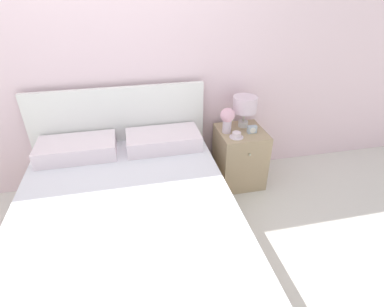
{
  "coord_description": "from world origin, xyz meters",
  "views": [
    {
      "loc": [
        0.12,
        -2.65,
        1.86
      ],
      "look_at": [
        0.57,
        -0.6,
        0.6
      ],
      "focal_mm": 28.0,
      "sensor_mm": 36.0,
      "label": 1
    }
  ],
  "objects_px": {
    "nightstand": "(239,157)",
    "teacup": "(236,135)",
    "flower_vase": "(228,118)",
    "alarm_clock": "(252,129)",
    "table_lamp": "(245,106)",
    "bed": "(128,230)"
  },
  "relations": [
    {
      "from": "nightstand",
      "to": "alarm_clock",
      "type": "bearing_deg",
      "value": -36.9
    },
    {
      "from": "table_lamp",
      "to": "nightstand",
      "type": "bearing_deg",
      "value": -115.92
    },
    {
      "from": "flower_vase",
      "to": "bed",
      "type": "bearing_deg",
      "value": -141.7
    },
    {
      "from": "table_lamp",
      "to": "bed",
      "type": "bearing_deg",
      "value": -143.69
    },
    {
      "from": "alarm_clock",
      "to": "bed",
      "type": "bearing_deg",
      "value": -149.45
    },
    {
      "from": "bed",
      "to": "alarm_clock",
      "type": "relative_size",
      "value": 25.23
    },
    {
      "from": "teacup",
      "to": "bed",
      "type": "bearing_deg",
      "value": -147.6
    },
    {
      "from": "nightstand",
      "to": "teacup",
      "type": "distance_m",
      "value": 0.34
    },
    {
      "from": "bed",
      "to": "flower_vase",
      "type": "xyz_separation_m",
      "value": [
        0.98,
        0.78,
        0.45
      ]
    },
    {
      "from": "bed",
      "to": "table_lamp",
      "type": "height_order",
      "value": "bed"
    },
    {
      "from": "flower_vase",
      "to": "teacup",
      "type": "height_order",
      "value": "flower_vase"
    },
    {
      "from": "table_lamp",
      "to": "alarm_clock",
      "type": "distance_m",
      "value": 0.24
    },
    {
      "from": "nightstand",
      "to": "teacup",
      "type": "height_order",
      "value": "teacup"
    },
    {
      "from": "teacup",
      "to": "table_lamp",
      "type": "bearing_deg",
      "value": 55.74
    },
    {
      "from": "table_lamp",
      "to": "teacup",
      "type": "bearing_deg",
      "value": -124.26
    },
    {
      "from": "bed",
      "to": "flower_vase",
      "type": "relative_size",
      "value": 9.03
    },
    {
      "from": "nightstand",
      "to": "teacup",
      "type": "relative_size",
      "value": 4.43
    },
    {
      "from": "alarm_clock",
      "to": "teacup",
      "type": "bearing_deg",
      "value": -161.99
    },
    {
      "from": "flower_vase",
      "to": "teacup",
      "type": "bearing_deg",
      "value": -65.88
    },
    {
      "from": "bed",
      "to": "alarm_clock",
      "type": "distance_m",
      "value": 1.44
    },
    {
      "from": "nightstand",
      "to": "bed",
      "type": "bearing_deg",
      "value": -145.71
    },
    {
      "from": "bed",
      "to": "nightstand",
      "type": "xyz_separation_m",
      "value": [
        1.13,
        0.77,
        0.02
      ]
    }
  ]
}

